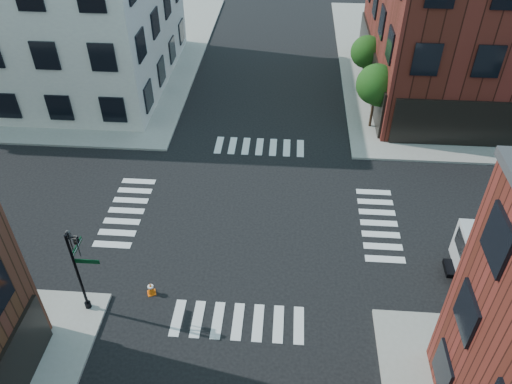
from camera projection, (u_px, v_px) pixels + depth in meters
name	position (u px, v px, depth m)	size (l,w,h in m)	color
ground	(251.00, 217.00, 27.53)	(120.00, 120.00, 0.00)	black
sidewalk_nw	(39.00, 51.00, 45.02)	(30.00, 30.00, 0.15)	gray
building_nw	(17.00, 10.00, 37.62)	(22.00, 16.00, 11.00)	silver
tree_near	(377.00, 86.00, 32.86)	(2.69, 2.69, 4.49)	black
tree_far	(367.00, 54.00, 37.71)	(2.43, 2.43, 4.07)	black
signal_pole	(78.00, 263.00, 20.94)	(1.29, 1.24, 4.60)	black
traffic_cone	(151.00, 288.00, 23.12)	(0.50, 0.50, 0.71)	#EA5C0A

